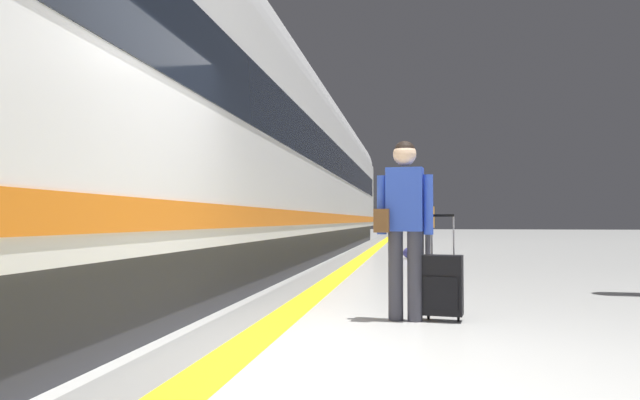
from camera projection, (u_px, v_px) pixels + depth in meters
ground_plane at (329, 352)px, 4.33m from camera, size 120.00×120.00×0.00m
safety_line_strip at (360, 260)px, 14.31m from camera, size 0.36×80.00×0.01m
tactile_edge_band at (346, 260)px, 14.36m from camera, size 0.61×80.00×0.01m
high_speed_train at (259, 151)px, 13.16m from camera, size 2.94×35.12×4.97m
traveller_foreground at (403, 216)px, 5.70m from camera, size 0.56×0.30×1.73m
rolling_suitcase_foreground at (442, 285)px, 5.66m from camera, size 0.41×0.29×1.02m
passenger_near at (424, 220)px, 14.93m from camera, size 0.49×0.37×1.62m
duffel_bag_near at (412, 253)px, 14.71m from camera, size 0.44×0.26×0.36m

